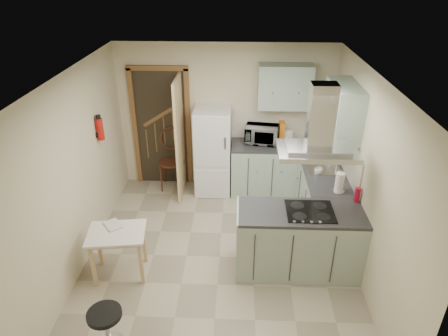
{
  "coord_description": "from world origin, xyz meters",
  "views": [
    {
      "loc": [
        0.24,
        -4.29,
        3.65
      ],
      "look_at": [
        0.04,
        0.45,
        1.15
      ],
      "focal_mm": 32.0,
      "sensor_mm": 36.0,
      "label": 1
    }
  ],
  "objects_px": {
    "bentwood_chair": "(172,162)",
    "peninsula": "(299,241)",
    "extractor_hood": "(317,151)",
    "fridge": "(213,152)",
    "stool": "(107,329)",
    "drop_leaf_table": "(119,253)",
    "microwave": "(262,134)"
  },
  "relations": [
    {
      "from": "bentwood_chair",
      "to": "stool",
      "type": "relative_size",
      "value": 2.04
    },
    {
      "from": "fridge",
      "to": "peninsula",
      "type": "height_order",
      "value": "fridge"
    },
    {
      "from": "peninsula",
      "to": "microwave",
      "type": "relative_size",
      "value": 2.9
    },
    {
      "from": "fridge",
      "to": "stool",
      "type": "height_order",
      "value": "fridge"
    },
    {
      "from": "microwave",
      "to": "peninsula",
      "type": "bearing_deg",
      "value": -70.31
    },
    {
      "from": "fridge",
      "to": "bentwood_chair",
      "type": "relative_size",
      "value": 1.53
    },
    {
      "from": "bentwood_chair",
      "to": "drop_leaf_table",
      "type": "bearing_deg",
      "value": -99.21
    },
    {
      "from": "extractor_hood",
      "to": "drop_leaf_table",
      "type": "distance_m",
      "value": 2.76
    },
    {
      "from": "peninsula",
      "to": "microwave",
      "type": "height_order",
      "value": "microwave"
    },
    {
      "from": "fridge",
      "to": "drop_leaf_table",
      "type": "relative_size",
      "value": 2.14
    },
    {
      "from": "peninsula",
      "to": "stool",
      "type": "bearing_deg",
      "value": -148.87
    },
    {
      "from": "drop_leaf_table",
      "to": "stool",
      "type": "bearing_deg",
      "value": -89.22
    },
    {
      "from": "fridge",
      "to": "stool",
      "type": "xyz_separation_m",
      "value": [
        -0.9,
        -3.26,
        -0.51
      ]
    },
    {
      "from": "extractor_hood",
      "to": "stool",
      "type": "distance_m",
      "value": 2.96
    },
    {
      "from": "extractor_hood",
      "to": "bentwood_chair",
      "type": "bearing_deg",
      "value": 134.9
    },
    {
      "from": "stool",
      "to": "fridge",
      "type": "bearing_deg",
      "value": 74.63
    },
    {
      "from": "fridge",
      "to": "microwave",
      "type": "distance_m",
      "value": 0.87
    },
    {
      "from": "bentwood_chair",
      "to": "fridge",
      "type": "bearing_deg",
      "value": -7.26
    },
    {
      "from": "peninsula",
      "to": "extractor_hood",
      "type": "height_order",
      "value": "extractor_hood"
    },
    {
      "from": "fridge",
      "to": "extractor_hood",
      "type": "xyz_separation_m",
      "value": [
        1.32,
        -1.98,
        0.97
      ]
    },
    {
      "from": "fridge",
      "to": "microwave",
      "type": "height_order",
      "value": "fridge"
    },
    {
      "from": "drop_leaf_table",
      "to": "stool",
      "type": "xyz_separation_m",
      "value": [
        0.16,
        -1.09,
        -0.09
      ]
    },
    {
      "from": "drop_leaf_table",
      "to": "stool",
      "type": "distance_m",
      "value": 1.11
    },
    {
      "from": "peninsula",
      "to": "drop_leaf_table",
      "type": "relative_size",
      "value": 2.21
    },
    {
      "from": "extractor_hood",
      "to": "microwave",
      "type": "xyz_separation_m",
      "value": [
        -0.51,
        2.05,
        -0.67
      ]
    },
    {
      "from": "bentwood_chair",
      "to": "microwave",
      "type": "height_order",
      "value": "microwave"
    },
    {
      "from": "microwave",
      "to": "extractor_hood",
      "type": "bearing_deg",
      "value": -67.65
    },
    {
      "from": "peninsula",
      "to": "microwave",
      "type": "xyz_separation_m",
      "value": [
        -0.41,
        2.05,
        0.6
      ]
    },
    {
      "from": "bentwood_chair",
      "to": "peninsula",
      "type": "bearing_deg",
      "value": -47.45
    },
    {
      "from": "fridge",
      "to": "extractor_hood",
      "type": "bearing_deg",
      "value": -56.21
    },
    {
      "from": "drop_leaf_table",
      "to": "peninsula",
      "type": "bearing_deg",
      "value": -2.82
    },
    {
      "from": "peninsula",
      "to": "fridge",
      "type": "bearing_deg",
      "value": 121.74
    }
  ]
}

